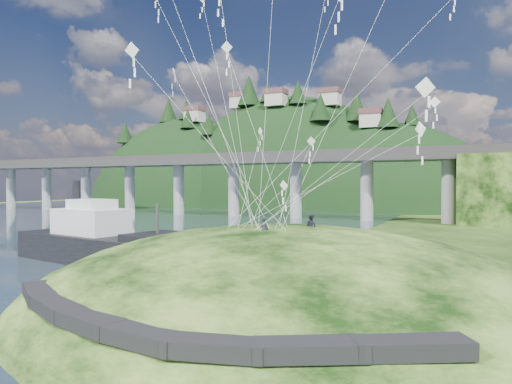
% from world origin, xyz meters
% --- Properties ---
extents(ground, '(320.00, 320.00, 0.00)m').
position_xyz_m(ground, '(0.00, 0.00, 0.00)').
color(ground, black).
rests_on(ground, ground).
extents(grass_hill, '(36.00, 32.00, 13.00)m').
position_xyz_m(grass_hill, '(8.00, 2.00, -1.50)').
color(grass_hill, black).
rests_on(grass_hill, ground).
extents(footpath, '(22.29, 5.84, 0.83)m').
position_xyz_m(footpath, '(7.46, -9.74, 2.08)').
color(footpath, black).
rests_on(footpath, ground).
extents(bridge, '(160.00, 11.00, 15.00)m').
position_xyz_m(bridge, '(-26.46, 70.07, 9.70)').
color(bridge, '#2D2B2B').
rests_on(bridge, ground).
extents(far_ridge, '(153.00, 70.00, 94.50)m').
position_xyz_m(far_ridge, '(-43.58, 122.17, -7.44)').
color(far_ridge, black).
rests_on(far_ridge, ground).
extents(work_barge, '(23.42, 9.95, 7.95)m').
position_xyz_m(work_barge, '(-12.83, 8.87, 1.99)').
color(work_barge, black).
rests_on(work_barge, ground).
extents(wooden_dock, '(14.29, 4.75, 1.01)m').
position_xyz_m(wooden_dock, '(-5.40, 6.02, 0.44)').
color(wooden_dock, '#382317').
rests_on(wooden_dock, ground).
extents(kite_flyers, '(2.72, 3.36, 1.55)m').
position_xyz_m(kite_flyers, '(8.76, 1.52, 5.72)').
color(kite_flyers, '#22252E').
rests_on(kite_flyers, ground).
extents(kite_swarm, '(20.86, 17.70, 21.04)m').
position_xyz_m(kite_swarm, '(6.29, 4.07, 16.78)').
color(kite_swarm, white).
rests_on(kite_swarm, ground).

